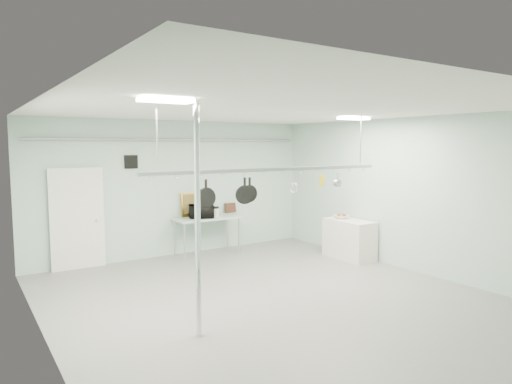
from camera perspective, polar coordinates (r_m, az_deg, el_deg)
floor at (r=7.94m, az=2.25°, el=-13.37°), size 8.00×8.00×0.00m
ceiling at (r=7.53m, az=2.34°, el=10.23°), size 7.00×8.00×0.02m
back_wall at (r=11.04m, az=-9.87°, el=0.47°), size 7.00×0.02×3.20m
right_wall at (r=10.00m, az=18.76°, el=-0.30°), size 0.02×8.00×3.20m
door at (r=10.37m, az=-21.45°, el=-3.25°), size 1.10×0.10×2.20m
wall_vent at (r=10.59m, az=-15.36°, el=3.65°), size 0.30×0.04×0.30m
conduit_pipe at (r=10.91m, az=-9.78°, el=6.46°), size 6.60×0.07×0.07m
chrome_pole at (r=6.20m, az=-7.31°, el=-3.62°), size 0.08×0.08×3.20m
prep_table at (r=11.04m, az=-6.13°, el=-3.49°), size 1.60×0.70×0.91m
side_cabinet at (r=10.84m, az=11.57°, el=-5.80°), size 0.60×1.20×0.90m
pot_rack at (r=7.87m, az=2.22°, el=3.04°), size 4.80×0.06×1.00m
light_panel_left at (r=5.75m, az=-11.18°, el=11.19°), size 0.65×0.30×0.05m
light_panel_right at (r=9.54m, az=12.11°, el=8.99°), size 0.65×0.30×0.05m
microwave at (r=10.87m, az=-6.85°, el=-2.42°), size 0.67×0.57×0.31m
coffee_canister at (r=11.00m, az=-5.09°, el=-2.58°), size 0.17×0.17×0.21m
painting_large at (r=11.19m, az=-7.49°, el=-1.50°), size 0.78×0.15×0.58m
painting_small at (r=11.66m, az=-3.24°, el=-1.99°), size 0.30×0.09×0.25m
fruit_bowl at (r=10.94m, az=10.63°, el=-3.07°), size 0.35×0.35×0.08m
skillet_left at (r=7.22m, az=-6.27°, el=-0.17°), size 0.33×0.09×0.45m
skillet_mid at (r=7.62m, az=-0.80°, el=0.36°), size 0.29×0.07×0.40m
skillet_right at (r=7.57m, az=-1.42°, el=0.21°), size 0.32×0.15×0.43m
whisk at (r=8.16m, az=4.72°, el=0.96°), size 0.20×0.20×0.32m
grater at (r=8.58m, az=8.23°, el=1.44°), size 0.10×0.05×0.24m
saucepan at (r=8.84m, az=10.13°, el=1.47°), size 0.16×0.13×0.26m
fruit_cluster at (r=10.93m, az=10.64°, el=-2.86°), size 0.24×0.24×0.09m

